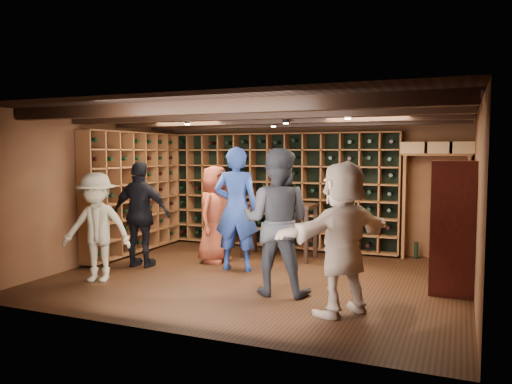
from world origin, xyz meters
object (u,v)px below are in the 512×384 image
at_px(guest_red_floral, 215,214).
at_px(man_blue_shirt, 236,209).
at_px(display_cabinet, 452,230).
at_px(guest_woman_black, 141,214).
at_px(guest_beige, 343,238).
at_px(guest_khaki, 97,227).
at_px(tasting_table, 279,210).
at_px(man_grey_suit, 277,222).

bearing_deg(guest_red_floral, man_blue_shirt, -118.64).
xyz_separation_m(display_cabinet, guest_woman_black, (-4.76, -0.27, 0.02)).
bearing_deg(guest_beige, display_cabinet, 175.23).
relative_size(guest_red_floral, guest_woman_black, 0.95).
distance_m(guest_woman_black, guest_khaki, 1.01).
height_order(man_blue_shirt, guest_red_floral, man_blue_shirt).
bearing_deg(guest_red_floral, display_cabinet, -92.69).
bearing_deg(guest_khaki, tasting_table, 37.43).
bearing_deg(man_blue_shirt, guest_red_floral, -44.23).
distance_m(guest_woman_black, tasting_table, 2.41).
bearing_deg(tasting_table, guest_woman_black, -139.18).
xyz_separation_m(guest_red_floral, guest_beige, (2.65, -1.92, 0.07)).
bearing_deg(guest_beige, guest_khaki, -56.79).
xyz_separation_m(guest_beige, tasting_table, (-1.74, 2.66, -0.04)).
distance_m(guest_red_floral, guest_beige, 3.27).
bearing_deg(man_blue_shirt, guest_woman_black, 4.32).
relative_size(man_grey_suit, guest_woman_black, 1.11).
distance_m(display_cabinet, guest_beige, 1.82).
bearing_deg(guest_woman_black, display_cabinet, 177.60).
xyz_separation_m(guest_red_floral, tasting_table, (0.90, 0.74, 0.03)).
distance_m(man_blue_shirt, guest_beige, 2.57).
bearing_deg(guest_woman_black, guest_beige, 157.00).
distance_m(man_blue_shirt, tasting_table, 1.19).
relative_size(guest_woman_black, guest_khaki, 1.10).
distance_m(guest_woman_black, guest_beige, 3.77).
xyz_separation_m(guest_red_floral, guest_woman_black, (-0.95, -0.80, 0.04)).
bearing_deg(display_cabinet, guest_beige, -129.78).
height_order(man_blue_shirt, guest_khaki, man_blue_shirt).
bearing_deg(guest_red_floral, guest_beige, -120.78).
bearing_deg(man_blue_shirt, display_cabinet, 167.24).
relative_size(man_grey_suit, guest_beige, 1.08).
bearing_deg(man_blue_shirt, guest_beige, 133.03).
height_order(display_cabinet, tasting_table, display_cabinet).
relative_size(guest_red_floral, tasting_table, 1.26).
height_order(guest_khaki, tasting_table, guest_khaki).
bearing_deg(guest_woman_black, tasting_table, -145.96).
bearing_deg(display_cabinet, man_grey_suit, -157.48).
height_order(guest_beige, tasting_table, guest_beige).
xyz_separation_m(guest_woman_black, guest_khaki, (-0.06, -1.01, -0.08)).
height_order(man_grey_suit, guest_woman_black, man_grey_suit).
bearing_deg(man_grey_suit, guest_khaki, 2.63).
xyz_separation_m(man_grey_suit, guest_beige, (1.00, -0.50, -0.07)).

